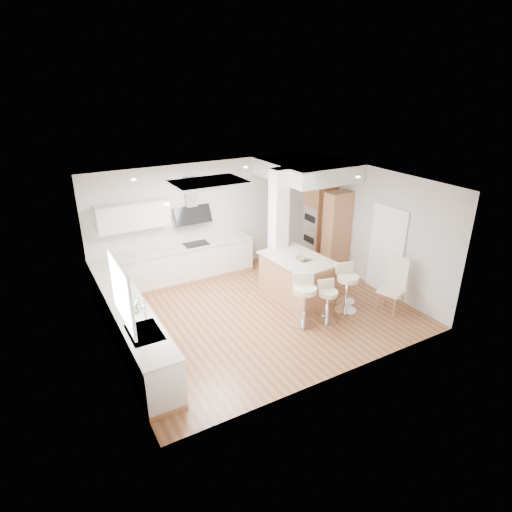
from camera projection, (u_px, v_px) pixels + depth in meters
ground at (259, 311)px, 9.19m from camera, size 6.00×6.00×0.00m
ceiling at (259, 311)px, 9.19m from camera, size 6.00×5.00×0.02m
wall_back at (209, 218)px, 10.64m from camera, size 6.00×0.04×2.80m
wall_left at (107, 284)px, 7.28m from camera, size 0.04×5.00×2.80m
wall_right at (370, 227)px, 10.01m from camera, size 0.04×5.00×2.80m
skylight at (209, 183)px, 8.23m from camera, size 4.10×2.10×0.06m
window_left at (121, 289)px, 6.46m from camera, size 0.06×1.28×1.07m
doorway_right at (386, 251)px, 9.67m from camera, size 0.05×1.00×2.10m
counter_left at (128, 321)px, 7.96m from camera, size 0.63×4.50×1.35m
counter_back at (180, 255)px, 10.28m from camera, size 3.62×0.63×2.50m
pillar at (278, 229)px, 9.88m from camera, size 0.35×0.35×2.80m
soffit at (306, 169)px, 10.25m from camera, size 1.78×2.20×0.40m
oven_column at (326, 228)px, 10.98m from camera, size 0.63×1.21×2.10m
peninsula at (297, 278)px, 9.56m from camera, size 1.22×1.72×1.07m
bar_stool_a at (304, 298)px, 8.46m from camera, size 0.64×0.64×1.09m
bar_stool_b at (327, 299)px, 8.63m from camera, size 0.49×0.49×0.89m
bar_stool_c at (347, 286)px, 8.99m from camera, size 0.57×0.57×1.06m
dining_chair at (395, 283)px, 9.00m from camera, size 0.60×0.60×1.22m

